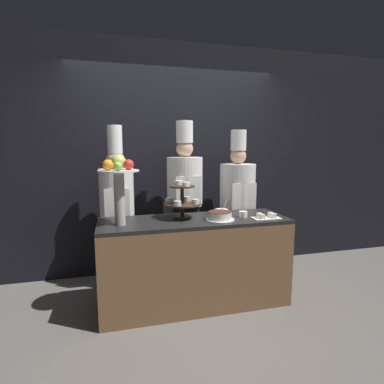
{
  "coord_description": "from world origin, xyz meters",
  "views": [
    {
      "loc": [
        -0.73,
        -2.43,
        1.54
      ],
      "look_at": [
        0.0,
        0.4,
        1.11
      ],
      "focal_mm": 28.0,
      "sensor_mm": 36.0,
      "label": 1
    }
  ],
  "objects_px": {
    "tiered_stand": "(182,200)",
    "chef_center_left": "(185,196)",
    "serving_bowl_far": "(221,212)",
    "cup_white": "(243,214)",
    "cake_round": "(220,216)",
    "chef_left": "(117,205)",
    "fruit_pedestal": "(119,179)",
    "chef_center_right": "(237,199)",
    "cake_square_tray": "(266,217)"
  },
  "relations": [
    {
      "from": "tiered_stand",
      "to": "chef_center_left",
      "type": "relative_size",
      "value": 0.2
    },
    {
      "from": "serving_bowl_far",
      "to": "cup_white",
      "type": "bearing_deg",
      "value": -50.36
    },
    {
      "from": "tiered_stand",
      "to": "serving_bowl_far",
      "type": "bearing_deg",
      "value": 10.1
    },
    {
      "from": "cake_round",
      "to": "serving_bowl_far",
      "type": "distance_m",
      "value": 0.26
    },
    {
      "from": "serving_bowl_far",
      "to": "chef_left",
      "type": "distance_m",
      "value": 1.13
    },
    {
      "from": "fruit_pedestal",
      "to": "chef_center_right",
      "type": "xyz_separation_m",
      "value": [
        1.38,
        0.6,
        -0.34
      ]
    },
    {
      "from": "cake_round",
      "to": "cup_white",
      "type": "relative_size",
      "value": 3.41
    },
    {
      "from": "cake_square_tray",
      "to": "chef_center_right",
      "type": "xyz_separation_m",
      "value": [
        -0.0,
        0.71,
        0.05
      ]
    },
    {
      "from": "tiered_stand",
      "to": "cake_square_tray",
      "type": "height_order",
      "value": "tiered_stand"
    },
    {
      "from": "cake_square_tray",
      "to": "chef_center_left",
      "type": "bearing_deg",
      "value": 132.48
    },
    {
      "from": "cup_white",
      "to": "chef_center_right",
      "type": "xyz_separation_m",
      "value": [
        0.2,
        0.61,
        0.04
      ]
    },
    {
      "from": "cake_round",
      "to": "chef_center_left",
      "type": "distance_m",
      "value": 0.69
    },
    {
      "from": "cake_round",
      "to": "serving_bowl_far",
      "type": "xyz_separation_m",
      "value": [
        0.1,
        0.24,
        -0.01
      ]
    },
    {
      "from": "cake_square_tray",
      "to": "chef_center_left",
      "type": "relative_size",
      "value": 0.15
    },
    {
      "from": "cake_square_tray",
      "to": "chef_center_left",
      "type": "height_order",
      "value": "chef_center_left"
    },
    {
      "from": "cake_square_tray",
      "to": "tiered_stand",
      "type": "bearing_deg",
      "value": 165.08
    },
    {
      "from": "fruit_pedestal",
      "to": "chef_center_left",
      "type": "height_order",
      "value": "chef_center_left"
    },
    {
      "from": "cake_round",
      "to": "chef_center_right",
      "type": "relative_size",
      "value": 0.16
    },
    {
      "from": "fruit_pedestal",
      "to": "chef_center_left",
      "type": "distance_m",
      "value": 0.99
    },
    {
      "from": "fruit_pedestal",
      "to": "chef_left",
      "type": "bearing_deg",
      "value": 91.99
    },
    {
      "from": "cup_white",
      "to": "fruit_pedestal",
      "type": "bearing_deg",
      "value": 179.47
    },
    {
      "from": "chef_center_right",
      "to": "tiered_stand",
      "type": "bearing_deg",
      "value": -147.67
    },
    {
      "from": "cake_round",
      "to": "cup_white",
      "type": "xyz_separation_m",
      "value": [
        0.26,
        0.05,
        -0.01
      ]
    },
    {
      "from": "cup_white",
      "to": "cake_square_tray",
      "type": "distance_m",
      "value": 0.22
    },
    {
      "from": "chef_center_left",
      "to": "chef_center_right",
      "type": "distance_m",
      "value": 0.65
    },
    {
      "from": "tiered_stand",
      "to": "fruit_pedestal",
      "type": "xyz_separation_m",
      "value": [
        -0.59,
        -0.1,
        0.23
      ]
    },
    {
      "from": "cup_white",
      "to": "chef_center_right",
      "type": "relative_size",
      "value": 0.05
    },
    {
      "from": "fruit_pedestal",
      "to": "serving_bowl_far",
      "type": "xyz_separation_m",
      "value": [
        1.03,
        0.18,
        -0.39
      ]
    },
    {
      "from": "fruit_pedestal",
      "to": "cake_square_tray",
      "type": "distance_m",
      "value": 1.45
    },
    {
      "from": "fruit_pedestal",
      "to": "cup_white",
      "type": "xyz_separation_m",
      "value": [
        1.19,
        -0.01,
        -0.38
      ]
    },
    {
      "from": "serving_bowl_far",
      "to": "chef_left",
      "type": "height_order",
      "value": "chef_left"
    },
    {
      "from": "fruit_pedestal",
      "to": "cup_white",
      "type": "distance_m",
      "value": 1.25
    },
    {
      "from": "fruit_pedestal",
      "to": "cup_white",
      "type": "bearing_deg",
      "value": -0.53
    },
    {
      "from": "serving_bowl_far",
      "to": "chef_center_right",
      "type": "height_order",
      "value": "chef_center_right"
    },
    {
      "from": "cup_white",
      "to": "cake_square_tray",
      "type": "bearing_deg",
      "value": -26.16
    },
    {
      "from": "cake_round",
      "to": "chef_left",
      "type": "distance_m",
      "value": 1.15
    },
    {
      "from": "cup_white",
      "to": "chef_left",
      "type": "distance_m",
      "value": 1.35
    },
    {
      "from": "chef_left",
      "to": "cake_round",
      "type": "bearing_deg",
      "value": -34.85
    },
    {
      "from": "fruit_pedestal",
      "to": "chef_left",
      "type": "xyz_separation_m",
      "value": [
        -0.02,
        0.6,
        -0.34
      ]
    },
    {
      "from": "tiered_stand",
      "to": "fruit_pedestal",
      "type": "distance_m",
      "value": 0.64
    },
    {
      "from": "cake_round",
      "to": "chef_center_left",
      "type": "xyz_separation_m",
      "value": [
        -0.19,
        0.66,
        0.1
      ]
    },
    {
      "from": "cup_white",
      "to": "serving_bowl_far",
      "type": "distance_m",
      "value": 0.25
    },
    {
      "from": "cup_white",
      "to": "cake_round",
      "type": "bearing_deg",
      "value": -170.09
    },
    {
      "from": "cake_round",
      "to": "chef_center_right",
      "type": "distance_m",
      "value": 0.8
    },
    {
      "from": "tiered_stand",
      "to": "cake_round",
      "type": "distance_m",
      "value": 0.4
    },
    {
      "from": "tiered_stand",
      "to": "chef_center_right",
      "type": "xyz_separation_m",
      "value": [
        0.79,
        0.5,
        -0.11
      ]
    },
    {
      "from": "chef_left",
      "to": "chef_center_right",
      "type": "xyz_separation_m",
      "value": [
        1.4,
        -0.0,
        0.0
      ]
    },
    {
      "from": "fruit_pedestal",
      "to": "chef_center_left",
      "type": "relative_size",
      "value": 0.34
    },
    {
      "from": "cake_square_tray",
      "to": "chef_left",
      "type": "bearing_deg",
      "value": 153.18
    },
    {
      "from": "cup_white",
      "to": "chef_left",
      "type": "relative_size",
      "value": 0.05
    }
  ]
}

